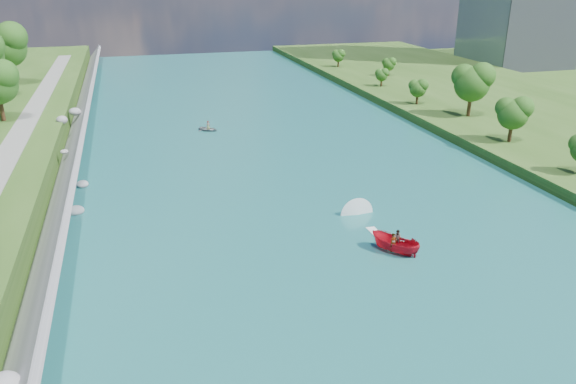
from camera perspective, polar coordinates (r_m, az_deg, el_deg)
name	(u,v)px	position (r m, az deg, el deg)	size (l,w,h in m)	color
ground	(377,287)	(46.94, 9.08, -9.48)	(260.00, 260.00, 0.00)	#2D5119
river_water	(304,197)	(63.59, 1.61, -0.52)	(55.00, 240.00, 0.10)	#1A5C63
riprap_bank	(58,211)	(60.11, -22.33, -1.79)	(4.84, 236.00, 4.77)	slate
motorboat	(390,239)	(52.83, 10.29, -4.72)	(4.31, 19.17, 2.12)	red
raft	(208,128)	(90.87, -8.10, 6.42)	(4.01, 4.00, 1.58)	gray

